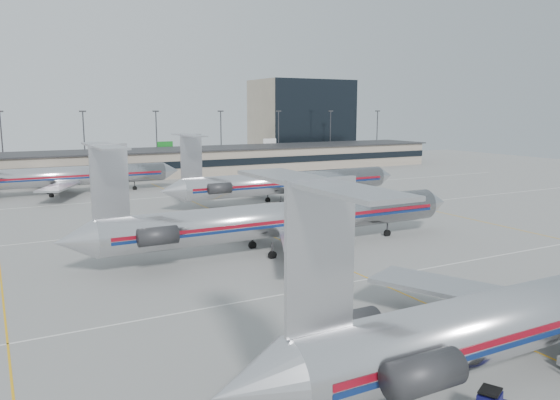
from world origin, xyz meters
TOP-DOWN VIEW (x-y plane):
  - ground at (0.00, 0.00)m, footprint 260.00×260.00m
  - apron_markings at (0.00, 10.00)m, footprint 160.00×0.15m
  - terminal at (0.00, 97.97)m, footprint 162.00×17.00m
  - light_mast_row at (0.00, 112.00)m, footprint 163.60×0.40m
  - distant_building at (62.00, 128.00)m, footprint 30.00×20.00m
  - jet_second_row at (-2.61, 22.90)m, footprint 47.57×28.01m
  - jet_third_row at (13.10, 50.17)m, footprint 43.74×26.90m
  - jet_back_row at (-18.73, 77.55)m, footprint 43.07×26.49m

SIDE VIEW (x-z plane):
  - ground at x=0.00m, z-range 0.00..0.00m
  - apron_markings at x=0.00m, z-range 0.00..0.02m
  - terminal at x=0.00m, z-range 0.03..6.28m
  - jet_back_row at x=-18.73m, z-range -2.47..9.31m
  - jet_third_row at x=13.10m, z-range -2.51..9.45m
  - jet_second_row at x=-2.61m, z-range -2.61..9.84m
  - light_mast_row at x=0.00m, z-range 0.94..16.22m
  - distant_building at x=62.00m, z-range 0.00..25.00m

